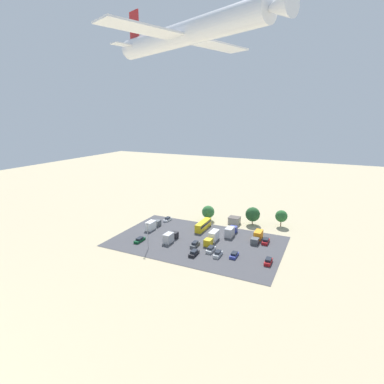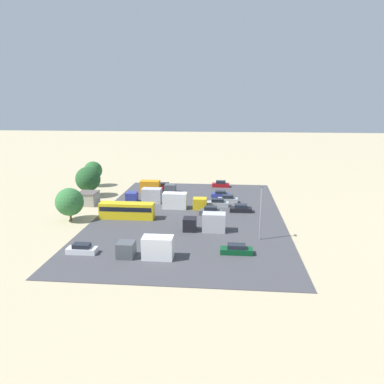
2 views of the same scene
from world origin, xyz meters
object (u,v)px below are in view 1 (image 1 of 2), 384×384
(parked_truck_4, at_px, (231,231))
(airplane, at_px, (189,33))
(parked_car_3, at_px, (194,253))
(parked_car_5, at_px, (268,261))
(parked_car_2, at_px, (266,241))
(parked_truck_1, at_px, (153,225))
(parked_car_8, at_px, (211,249))
(parked_truck_0, at_px, (212,237))
(parked_truck_2, at_px, (170,237))
(parked_car_6, at_px, (218,254))
(bus, at_px, (203,225))
(shed_building, at_px, (234,220))
(parked_car_1, at_px, (140,240))
(parked_car_0, at_px, (168,219))
(parked_truck_3, at_px, (257,236))

(parked_truck_4, xyz_separation_m, airplane, (-3.09, 40.48, 55.94))
(parked_car_3, xyz_separation_m, parked_car_5, (-21.97, -4.41, 0.03))
(parked_car_2, relative_size, parked_truck_1, 0.57)
(parked_car_8, height_order, parked_truck_0, parked_truck_0)
(parked_car_2, relative_size, parked_truck_2, 0.63)
(parked_car_6, height_order, parked_truck_0, parked_truck_0)
(parked_car_2, distance_m, airplane, 69.43)
(bus, bearing_deg, parked_truck_2, 69.80)
(shed_building, relative_size, parked_truck_4, 0.58)
(parked_car_1, relative_size, parked_car_3, 1.06)
(parked_car_3, height_order, parked_car_8, parked_car_8)
(parked_car_6, bearing_deg, parked_truck_0, 120.88)
(bus, height_order, parked_car_8, bus)
(bus, relative_size, parked_car_3, 2.33)
(parked_truck_2, bearing_deg, parked_truck_4, 39.79)
(parked_truck_4, bearing_deg, parked_car_6, -84.14)
(parked_car_6, height_order, parked_car_8, parked_car_6)
(parked_car_0, relative_size, parked_truck_3, 0.51)
(parked_car_6, bearing_deg, parked_truck_3, 65.41)
(parked_car_2, xyz_separation_m, parked_truck_1, (42.09, 4.94, 0.78))
(parked_car_1, bearing_deg, parked_car_3, 176.37)
(parked_truck_0, distance_m, airplane, 64.87)
(parked_car_5, bearing_deg, parked_car_6, 6.86)
(shed_building, height_order, parked_truck_2, parked_truck_2)
(parked_truck_3, xyz_separation_m, parked_truck_4, (9.81, -0.31, 0.18))
(parked_truck_2, bearing_deg, parked_car_6, -10.62)
(bus, relative_size, parked_truck_1, 1.29)
(bus, xyz_separation_m, parked_car_8, (-9.99, 16.84, -0.96))
(parked_car_2, height_order, parked_truck_3, parked_truck_3)
(parked_car_5, relative_size, airplane, 0.11)
(shed_building, bearing_deg, parked_car_2, 138.30)
(parked_truck_0, bearing_deg, bus, -51.60)
(parked_car_8, distance_m, airplane, 62.10)
(bus, distance_m, parked_truck_0, 12.17)
(parked_car_6, height_order, parked_truck_2, parked_truck_2)
(bus, bearing_deg, parked_car_3, 106.14)
(parked_car_0, bearing_deg, shed_building, -161.54)
(bus, relative_size, parked_car_0, 2.36)
(shed_building, xyz_separation_m, parked_car_6, (-4.30, 29.87, -0.61))
(parked_truck_0, bearing_deg, parked_car_6, 120.88)
(parked_car_3, bearing_deg, airplane, -67.75)
(parked_car_0, relative_size, parked_car_1, 0.93)
(bus, xyz_separation_m, parked_car_3, (-6.25, 21.59, -0.98))
(parked_car_2, height_order, parked_truck_1, parked_truck_1)
(shed_building, relative_size, parked_car_2, 0.98)
(shed_building, height_order, parked_truck_0, parked_truck_0)
(parked_car_0, distance_m, parked_car_3, 33.25)
(parked_truck_1, bearing_deg, parked_truck_4, 12.83)
(parked_car_0, relative_size, parked_truck_1, 0.55)
(parked_car_1, height_order, parked_car_6, parked_car_6)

